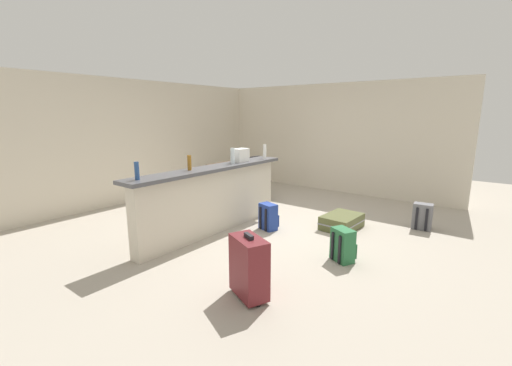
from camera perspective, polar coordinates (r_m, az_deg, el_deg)
name	(u,v)px	position (r m, az deg, el deg)	size (l,w,h in m)	color
ground_plane	(261,224)	(5.70, 0.79, -7.07)	(13.00, 13.00, 0.05)	#ADA393
wall_back	(148,140)	(7.64, -17.99, 6.95)	(6.60, 0.10, 2.50)	beige
wall_right	(327,138)	(8.20, 12.04, 7.55)	(0.10, 6.00, 2.50)	beige
partition_half_wall	(213,201)	(5.18, -7.28, -3.15)	(2.80, 0.20, 0.98)	beige
bar_countertop	(213,168)	(5.07, -7.43, 2.48)	(2.96, 0.40, 0.05)	#4C4C51
bottle_blue	(137,171)	(4.27, -19.68, 1.97)	(0.06, 0.06, 0.22)	#284C89
bottle_amber	(189,163)	(4.80, -11.30, 3.41)	(0.06, 0.06, 0.21)	#9E661E
bottle_clear	(233,156)	(5.34, -4.02, 4.63)	(0.07, 0.07, 0.25)	silver
bottle_white	(265,152)	(5.93, 1.50, 5.39)	(0.06, 0.06, 0.25)	silver
grocery_bag	(241,155)	(5.56, -2.66, 4.77)	(0.26, 0.18, 0.22)	silver
dining_table	(237,167)	(7.41, -3.34, 2.66)	(1.10, 0.80, 0.74)	#4C331E
dining_chair_near_partition	(255,177)	(7.02, -0.14, 1.09)	(0.47, 0.47, 0.93)	black
suitcase_flat_olive	(342,221)	(5.59, 14.44, -6.38)	(0.85, 0.53, 0.22)	#51562D
backpack_grey	(422,217)	(5.97, 26.53, -5.18)	(0.27, 0.29, 0.42)	slate
suitcase_upright_maroon	(249,267)	(3.40, -1.22, -14.09)	(0.40, 0.50, 0.67)	maroon
backpack_green	(343,245)	(4.37, 14.65, -10.28)	(0.32, 0.33, 0.42)	#286B3D
backpack_blue	(269,217)	(5.34, 2.15, -5.83)	(0.30, 0.32, 0.42)	#233D93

